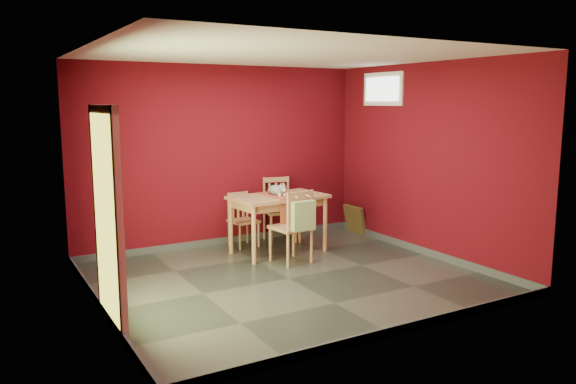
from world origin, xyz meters
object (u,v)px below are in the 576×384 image
dining_table (278,203)px  picture_frame (355,219)px  chair_near (293,226)px  chair_far_right (279,209)px  cat (277,188)px  chair_far_left (242,219)px  tote_bag (303,216)px

dining_table → picture_frame: 1.83m
picture_frame → chair_near: bearing=-150.4°
chair_far_right → chair_near: size_ratio=0.99×
dining_table → chair_far_right: size_ratio=1.41×
dining_table → chair_far_right: (0.36, 0.63, -0.23)m
dining_table → cat: size_ratio=3.47×
cat → picture_frame: bearing=-4.1°
cat → chair_far_left: bearing=100.6°
chair_near → picture_frame: size_ratio=2.17×
chair_far_left → cat: (0.29, -0.55, 0.52)m
tote_bag → cat: bearing=85.5°
dining_table → chair_far_right: 0.76m
chair_far_left → chair_near: bearing=-80.0°
chair_far_right → cat: size_ratio=2.47×
chair_far_right → tote_bag: chair_far_right is taller
tote_bag → cat: cat is taller
chair_far_right → chair_near: bearing=-110.5°
dining_table → chair_near: chair_near is taller
chair_near → cat: bearing=82.0°
dining_table → chair_near: size_ratio=1.39×
dining_table → cat: bearing=88.9°
chair_near → picture_frame: 2.07m
dining_table → tote_bag: size_ratio=3.04×
chair_far_right → picture_frame: 1.38m
chair_far_left → cat: size_ratio=2.03×
chair_near → cat: 0.75m
dining_table → cat: 0.21m
dining_table → chair_far_left: 0.74m
chair_far_left → cat: cat is taller
chair_far_right → chair_far_left: bearing=-177.2°
chair_near → picture_frame: (1.79, 1.01, -0.28)m
chair_near → picture_frame: bearing=29.6°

